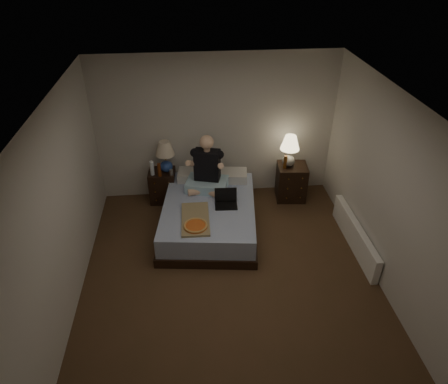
{
  "coord_description": "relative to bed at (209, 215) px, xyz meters",
  "views": [
    {
      "loc": [
        -0.46,
        -3.89,
        4.02
      ],
      "look_at": [
        0.0,
        0.9,
        0.85
      ],
      "focal_mm": 32.0,
      "sensor_mm": 36.0,
      "label": 1
    }
  ],
  "objects": [
    {
      "name": "floor",
      "position": [
        0.21,
        -1.18,
        -0.23
      ],
      "size": [
        4.0,
        4.5,
        0.0
      ],
      "primitive_type": "cube",
      "color": "brown",
      "rests_on": "ground"
    },
    {
      "name": "laptop",
      "position": [
        0.26,
        -0.1,
        0.35
      ],
      "size": [
        0.35,
        0.3,
        0.24
      ],
      "primitive_type": null,
      "rotation": [
        0.0,
        0.0,
        -0.05
      ],
      "color": "black",
      "rests_on": "bed"
    },
    {
      "name": "water_bottle",
      "position": [
        -0.89,
        0.77,
        0.47
      ],
      "size": [
        0.07,
        0.07,
        0.25
      ],
      "primitive_type": "cylinder",
      "color": "white",
      "rests_on": "nightstand_left"
    },
    {
      "name": "person",
      "position": [
        0.0,
        0.42,
        0.7
      ],
      "size": [
        0.77,
        0.67,
        0.93
      ],
      "primitive_type": null,
      "rotation": [
        0.0,
        0.0,
        -0.26
      ],
      "color": "black",
      "rests_on": "bed"
    },
    {
      "name": "beer_bottle_left",
      "position": [
        -0.77,
        0.72,
        0.46
      ],
      "size": [
        0.06,
        0.06,
        0.23
      ],
      "primitive_type": "cylinder",
      "color": "#632B0E",
      "rests_on": "nightstand_left"
    },
    {
      "name": "bed",
      "position": [
        0.0,
        0.0,
        0.0
      ],
      "size": [
        1.62,
        2.03,
        0.47
      ],
      "primitive_type": "cube",
      "rotation": [
        0.0,
        0.0,
        -0.12
      ],
      "color": "#5572AB",
      "rests_on": "floor"
    },
    {
      "name": "nightstand_left",
      "position": [
        -0.75,
        0.87,
        0.05
      ],
      "size": [
        0.47,
        0.42,
        0.58
      ],
      "primitive_type": "cube",
      "rotation": [
        0.0,
        0.0,
        -0.06
      ],
      "color": "black",
      "rests_on": "floor"
    },
    {
      "name": "beer_bottle_right",
      "position": [
        1.34,
        0.67,
        0.53
      ],
      "size": [
        0.06,
        0.06,
        0.23
      ],
      "primitive_type": "cylinder",
      "color": "#5E330D",
      "rests_on": "nightstand_right"
    },
    {
      "name": "nightstand_right",
      "position": [
        1.49,
        0.72,
        0.09
      ],
      "size": [
        0.54,
        0.49,
        0.64
      ],
      "primitive_type": "cube",
      "rotation": [
        0.0,
        0.0,
        -0.09
      ],
      "color": "black",
      "rests_on": "floor"
    },
    {
      "name": "lamp_left",
      "position": [
        -0.66,
        0.87,
        0.62
      ],
      "size": [
        0.36,
        0.36,
        0.56
      ],
      "primitive_type": null,
      "rotation": [
        0.0,
        0.0,
        0.14
      ],
      "color": "#284695",
      "rests_on": "nightstand_left"
    },
    {
      "name": "radiator",
      "position": [
        2.14,
        -0.67,
        -0.03
      ],
      "size": [
        0.1,
        1.6,
        0.4
      ],
      "primitive_type": "cube",
      "color": "white",
      "rests_on": "floor"
    },
    {
      "name": "lamp_right",
      "position": [
        1.41,
        0.74,
        0.69
      ],
      "size": [
        0.39,
        0.39,
        0.56
      ],
      "primitive_type": null,
      "rotation": [
        0.0,
        0.0,
        -0.24
      ],
      "color": "gray",
      "rests_on": "nightstand_right"
    },
    {
      "name": "ceiling",
      "position": [
        0.21,
        -1.18,
        2.27
      ],
      "size": [
        4.0,
        4.5,
        0.0
      ],
      "primitive_type": "cube",
      "rotation": [
        3.14,
        0.0,
        0.0
      ],
      "color": "white",
      "rests_on": "ground"
    },
    {
      "name": "wall_left",
      "position": [
        -1.79,
        -1.18,
        1.02
      ],
      "size": [
        0.0,
        4.5,
        2.5
      ],
      "primitive_type": "cube",
      "rotation": [
        1.57,
        0.0,
        1.57
      ],
      "color": "silver",
      "rests_on": "ground"
    },
    {
      "name": "pizza_box",
      "position": [
        -0.23,
        -0.61,
        0.27
      ],
      "size": [
        0.41,
        0.77,
        0.08
      ],
      "primitive_type": null,
      "rotation": [
        0.0,
        0.0,
        -0.01
      ],
      "color": "#9E8B5E",
      "rests_on": "bed"
    },
    {
      "name": "wall_back",
      "position": [
        0.21,
        1.07,
        1.02
      ],
      "size": [
        4.0,
        0.0,
        2.5
      ],
      "primitive_type": "cube",
      "rotation": [
        1.57,
        0.0,
        0.0
      ],
      "color": "silver",
      "rests_on": "ground"
    },
    {
      "name": "soda_can",
      "position": [
        -0.58,
        0.73,
        0.39
      ],
      "size": [
        0.07,
        0.07,
        0.1
      ],
      "primitive_type": "cylinder",
      "color": "#ACADA8",
      "rests_on": "nightstand_left"
    },
    {
      "name": "wall_front",
      "position": [
        0.21,
        -3.43,
        1.02
      ],
      "size": [
        4.0,
        0.0,
        2.5
      ],
      "primitive_type": "cube",
      "rotation": [
        -1.57,
        0.0,
        0.0
      ],
      "color": "silver",
      "rests_on": "ground"
    },
    {
      "name": "wall_right",
      "position": [
        2.21,
        -1.18,
        1.02
      ],
      "size": [
        0.0,
        4.5,
        2.5
      ],
      "primitive_type": "cube",
      "rotation": [
        1.57,
        0.0,
        -1.57
      ],
      "color": "silver",
      "rests_on": "ground"
    }
  ]
}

